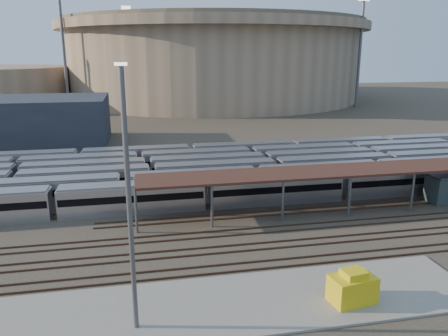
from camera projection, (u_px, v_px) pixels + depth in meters
ground at (209, 231)px, 49.55m from camera, size 420.00×420.00×0.00m
apron at (177, 310)px, 34.38m from camera, size 50.00×9.00×0.20m
subway_trains at (160, 174)px, 65.76m from camera, size 123.28×23.90×3.60m
inspection_shed at (372, 170)px, 56.16m from camera, size 60.30×6.00×5.30m
empty_tracks at (217, 250)px, 44.79m from camera, size 170.00×9.62×0.18m
stadium at (213, 58)px, 182.46m from camera, size 124.00×124.00×32.50m
service_building at (7, 122)px, 93.73m from camera, size 42.00×20.00×10.00m
floodlight_0 at (64, 48)px, 142.64m from camera, size 4.00×1.00×38.40m
floodlight_2 at (360, 48)px, 151.95m from camera, size 4.00×1.00×38.40m
floodlight_3 at (128, 48)px, 193.73m from camera, size 4.00×1.00×38.40m
yard_light_pole at (129, 204)px, 29.68m from camera, size 0.81×0.36×18.99m
yellow_equipment at (352, 289)px, 35.16m from camera, size 3.84×2.71×2.22m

